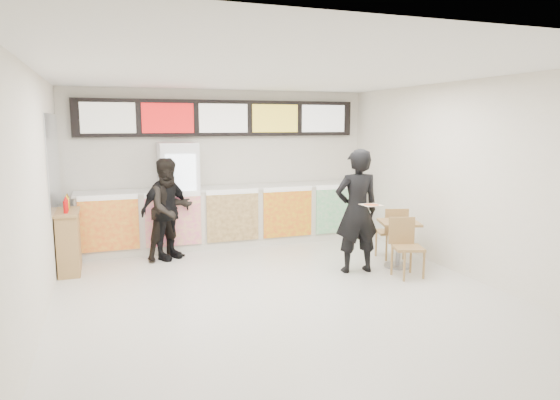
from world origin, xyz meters
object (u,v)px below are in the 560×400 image
customer_left (170,209)px  cafe_table (399,235)px  drinks_fridge (179,196)px  customer_main (357,211)px  service_counter (228,216)px  customer_mid (166,210)px  condiment_ledge (69,241)px

customer_left → cafe_table: (3.48, -1.74, -0.35)m
drinks_fridge → customer_main: drinks_fridge is taller
service_counter → customer_left: customer_left is taller
customer_main → service_counter: bearing=-53.1°
service_counter → customer_left: bearing=-149.9°
customer_mid → condiment_ledge: 1.62m
drinks_fridge → condiment_ledge: 2.17m
customer_mid → customer_main: bearing=-66.2°
customer_main → cafe_table: size_ratio=1.22×
service_counter → drinks_fridge: (-0.93, 0.02, 0.43)m
customer_main → customer_mid: size_ratio=1.14×
customer_main → customer_left: size_ratio=1.11×
customer_main → condiment_ledge: bearing=-13.8°
drinks_fridge → customer_left: (-0.26, -0.71, -0.12)m
service_counter → drinks_fridge: drinks_fridge is taller
customer_left → service_counter: bearing=6.5°
service_counter → drinks_fridge: size_ratio=2.78×
cafe_table → drinks_fridge: bearing=160.6°
service_counter → condiment_ledge: condiment_ledge is taller
customer_main → cafe_table: customer_main is taller
service_counter → customer_left: size_ratio=3.15×
customer_main → cafe_table: 0.91m
cafe_table → condiment_ledge: (-5.10, 1.50, -0.02)m
customer_main → condiment_ledge: size_ratio=1.66×
drinks_fridge → customer_main: 3.45m
customer_main → condiment_ledge: (-4.31, 1.50, -0.48)m
customer_main → customer_left: (-2.69, 1.74, -0.10)m
customer_main → customer_mid: bearing=-27.4°
drinks_fridge → cafe_table: drinks_fridge is taller
service_counter → customer_main: customer_main is taller
customer_mid → cafe_table: (3.54, -1.77, -0.33)m
customer_left → customer_mid: customer_left is taller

